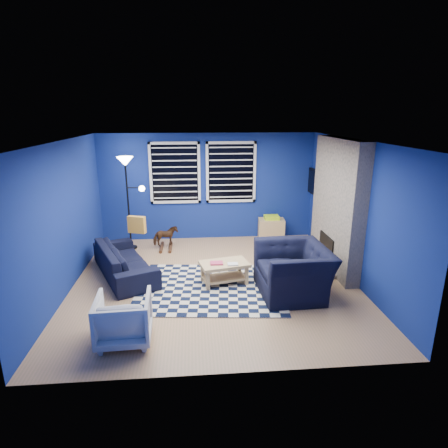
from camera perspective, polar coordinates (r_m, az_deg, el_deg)
The scene contains 18 objects.
floor at distance 6.86m, azimuth -1.45°, elevation -8.76°, with size 5.00×5.00×0.00m, color tan.
ceiling at distance 6.21m, azimuth -1.62°, elevation 12.56°, with size 5.00×5.00×0.00m, color white.
wall_back at distance 8.86m, azimuth -2.52°, elevation 5.61°, with size 5.00×5.00×0.00m, color navy.
wall_left at distance 6.76m, azimuth -23.20°, elevation 0.77°, with size 5.00×5.00×0.00m, color navy.
wall_right at distance 7.02m, azimuth 19.29°, elevation 1.75°, with size 5.00×5.00×0.00m, color navy.
fireplace at distance 7.43m, azimuth 16.72°, elevation 2.33°, with size 0.65×2.00×2.50m.
window_left at distance 8.76m, azimuth -7.49°, elevation 7.69°, with size 1.17×0.06×1.42m.
window_right at distance 8.80m, azimuth 1.08°, elevation 7.87°, with size 1.17×0.06×1.42m.
tv at distance 8.79m, azimuth 13.85°, elevation 6.06°, with size 0.07×1.00×0.58m.
rug at distance 6.63m, azimuth -2.08°, elevation -9.64°, with size 2.50×2.00×0.02m, color black.
sofa at distance 7.26m, azimuth -14.93°, elevation -5.41°, with size 0.77×1.96×0.57m, color black.
armchair_big at distance 6.40m, azimuth 10.52°, elevation -6.98°, with size 1.10×1.26×0.82m, color black.
armchair_bent at distance 5.27m, azimuth -15.04°, elevation -13.75°, with size 0.70×0.72×0.66m, color gray.
rocking_horse at distance 8.44m, azimuth -8.91°, elevation -1.85°, with size 0.53×0.24×0.45m, color #472A16.
coffee_table at distance 6.67m, azimuth 0.03°, elevation -6.77°, with size 0.92×0.65×0.42m.
cabinet at distance 9.04m, azimuth 7.20°, elevation -0.74°, with size 0.64×0.46×0.59m.
floor_lamp at distance 8.30m, azimuth -14.56°, elevation 7.35°, with size 0.56×0.34×2.05m.
throw_pillow at distance 7.82m, azimuth -13.16°, elevation -0.10°, with size 0.37×0.11×0.35m, color gold.
Camera 1 is at (-0.36, -6.19, 2.94)m, focal length 30.00 mm.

